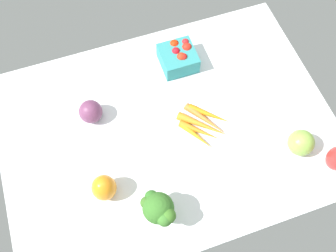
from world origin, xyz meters
TOP-DOWN VIEW (x-y plane):
  - tablecloth at (0.00, 0.00)cm, footprint 104.00×76.00cm
  - red_onion_center at (-21.44, 11.84)cm, footprint 7.34×7.34cm
  - berry_basket at (11.56, 22.68)cm, footprint 11.61×11.61cm
  - broccoli_head at (-11.26, -25.06)cm, footprint 8.59×10.83cm
  - heirloom_tomato_green at (35.44, -19.14)cm, footprint 7.96×7.96cm
  - carrot_bunch at (10.71, -2.55)cm, footprint 16.50×17.54cm
  - bell_pepper_orange at (-23.71, -13.61)cm, footprint 7.75×7.75cm

SIDE VIEW (x-z plane):
  - tablecloth at x=0.00cm, z-range 0.00..2.00cm
  - carrot_bunch at x=10.71cm, z-range 1.87..4.60cm
  - berry_basket at x=11.56cm, z-range 1.78..9.18cm
  - red_onion_center at x=-21.44cm, z-range 2.00..9.34cm
  - heirloom_tomato_green at x=35.44cm, z-range 2.00..9.96cm
  - bell_pepper_orange at x=-23.71cm, z-range 2.00..10.97cm
  - broccoli_head at x=-11.26cm, z-range 3.54..15.32cm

